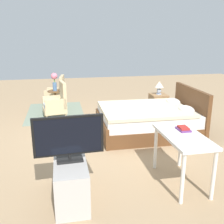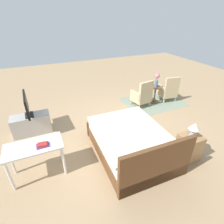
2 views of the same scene
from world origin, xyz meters
name	(u,v)px [view 2 (image 2 of 2)]	position (x,y,z in m)	size (l,w,h in m)	color
ground_plane	(116,129)	(0.00, 0.00, 0.00)	(16.00, 16.00, 0.00)	#A38460
floor_rug	(153,102)	(-1.96, -0.98, 0.00)	(2.10, 1.50, 0.01)	gray
bed	(132,143)	(0.07, 1.02, 0.30)	(1.54, 2.05, 0.96)	brown
armchair_by_window_left	(168,91)	(-2.51, -0.93, 0.38)	(0.60, 0.60, 0.92)	#CCB284
armchair_by_window_right	(142,96)	(-1.40, -0.93, 0.38)	(0.62, 0.62, 0.92)	#CCB284
side_table	(155,93)	(-1.96, -0.96, 0.38)	(0.40, 0.40, 0.61)	brown
flower_vase	(157,79)	(-1.96, -0.96, 0.90)	(0.17, 0.17, 0.48)	#4C709E
nightstand	(189,147)	(-1.02, 1.63, 0.30)	(0.44, 0.41, 0.60)	#997047
table_lamp	(194,128)	(-1.02, 1.63, 0.81)	(0.22, 0.22, 0.33)	#9EADC6
tv_stand	(32,124)	(2.12, -0.74, 0.27)	(0.96, 0.40, 0.54)	#B7B2AD
tv_flatscreen	(27,105)	(2.12, -0.74, 0.84)	(0.21, 0.86, 0.58)	black
vanity_desk	(34,150)	(2.04, 0.81, 0.62)	(1.04, 0.52, 0.73)	silver
book_stack	(43,145)	(1.88, 0.88, 0.75)	(0.23, 0.16, 0.05)	#66387A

